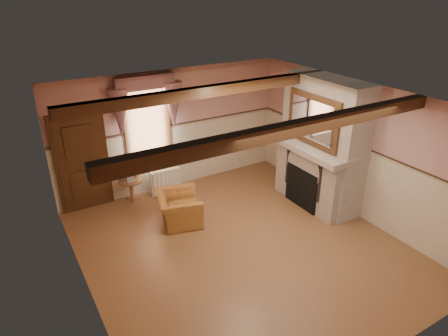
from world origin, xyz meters
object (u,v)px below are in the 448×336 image
mantel_clock (293,128)px  oil_lamp (297,129)px  armchair (179,208)px  radiator (165,181)px  bowl (322,144)px  side_table (132,190)px

mantel_clock → oil_lamp: (0.00, -0.15, 0.04)m
armchair → mantel_clock: bearing=-74.5°
radiator → bowl: size_ratio=1.93×
armchair → radiator: size_ratio=1.36×
bowl → mantel_clock: (0.00, 0.96, 0.06)m
oil_lamp → armchair: bearing=177.0°
side_table → bowl: (3.44, -2.27, 1.19)m
side_table → radiator: 0.81m
bowl → armchair: bearing=161.5°
side_table → mantel_clock: size_ratio=2.29×
radiator → oil_lamp: (2.63, -1.46, 1.26)m
bowl → side_table: bearing=146.6°
armchair → bowl: 3.24m
armchair → side_table: armchair is taller
armchair → mantel_clock: size_ratio=3.98×
side_table → bowl: size_ratio=1.52×
armchair → side_table: 1.43m
bowl → mantel_clock: size_ratio=1.51×
radiator → mantel_clock: bearing=-22.2°
mantel_clock → oil_lamp: bearing=-90.0°
side_table → radiator: size_ratio=0.79×
mantel_clock → oil_lamp: size_ratio=0.86×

